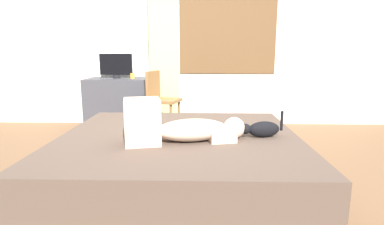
% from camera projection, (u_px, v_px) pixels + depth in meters
% --- Properties ---
extents(ground_plane, '(16.00, 16.00, 0.00)m').
position_uv_depth(ground_plane, '(171.00, 181.00, 2.70)').
color(ground_plane, brown).
extents(back_wall_with_window, '(6.40, 0.14, 2.90)m').
position_uv_depth(back_wall_with_window, '(185.00, 29.00, 4.64)').
color(back_wall_with_window, silver).
rests_on(back_wall_with_window, ground).
extents(bed, '(2.01, 1.92, 0.44)m').
position_uv_depth(bed, '(180.00, 160.00, 2.60)').
color(bed, '#997A56').
rests_on(bed, ground).
extents(person_lying, '(0.94, 0.44, 0.34)m').
position_uv_depth(person_lying, '(180.00, 127.00, 2.35)').
color(person_lying, '#CCB299').
rests_on(person_lying, bed).
extents(cat, '(0.35, 0.16, 0.21)m').
position_uv_depth(cat, '(262.00, 129.00, 2.47)').
color(cat, black).
rests_on(cat, bed).
extents(desk, '(0.90, 0.56, 0.74)m').
position_uv_depth(desk, '(120.00, 104.00, 4.49)').
color(desk, '#38383D').
rests_on(desk, ground).
extents(tv_monitor, '(0.48, 0.10, 0.35)m').
position_uv_depth(tv_monitor, '(116.00, 66.00, 4.38)').
color(tv_monitor, black).
rests_on(tv_monitor, desk).
extents(cup, '(0.06, 0.06, 0.08)m').
position_uv_depth(cup, '(132.00, 76.00, 4.36)').
color(cup, gold).
rests_on(cup, desk).
extents(chair_by_desk, '(0.47, 0.47, 0.86)m').
position_uv_depth(chair_by_desk, '(160.00, 97.00, 4.21)').
color(chair_by_desk, brown).
rests_on(chair_by_desk, ground).
extents(curtain_left, '(0.44, 0.06, 2.42)m').
position_uv_depth(curtain_left, '(164.00, 45.00, 4.58)').
color(curtain_left, '#ADCC75').
rests_on(curtain_left, ground).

